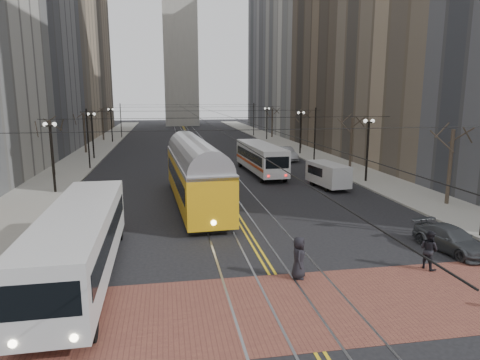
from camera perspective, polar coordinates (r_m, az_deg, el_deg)
name	(u,v)px	position (r m, az deg, el deg)	size (l,w,h in m)	color
ground	(268,267)	(20.66, 3.71, -11.44)	(260.00, 260.00, 0.00)	black
sidewalk_left	(92,152)	(64.86, -19.07, 3.56)	(5.00, 140.00, 0.15)	gray
sidewalk_right	(294,148)	(66.93, 7.23, 4.30)	(5.00, 140.00, 0.15)	gray
crosswalk_band	(292,307)	(17.16, 6.96, -16.42)	(25.00, 6.00, 0.01)	brown
streetcar_rails	(197,150)	(64.18, -5.71, 3.98)	(4.80, 130.00, 0.02)	gray
centre_lines	(197,150)	(64.18, -5.71, 3.98)	(0.42, 130.00, 0.01)	gold
building_left_mid	(3,27)	(68.46, -29.00, 17.41)	(16.00, 20.00, 34.00)	slate
building_left_far	(67,41)	(107.30, -22.02, 16.81)	(16.00, 20.00, 40.00)	brown
building_right_mid	(361,36)	(71.76, 15.80, 17.99)	(16.00, 20.00, 34.00)	brown
building_right_midfar	(327,2)	(92.19, 11.58, 22.22)	(20.00, 20.00, 52.00)	#AAA8A0
building_right_far	(288,46)	(109.43, 6.46, 17.39)	(16.00, 20.00, 40.00)	slate
lamp_posts	(208,143)	(47.77, -4.34, 4.94)	(27.60, 57.20, 5.60)	black
street_trees	(203,138)	(54.22, -5.01, 5.66)	(31.68, 53.28, 5.60)	#382D23
trolley_wires	(203,130)	(53.72, -4.99, 6.65)	(25.96, 120.00, 6.60)	black
transit_bus	(80,245)	(19.95, -20.52, -8.12)	(2.64, 12.67, 3.17)	#BCBCBC
streetcar	(195,179)	(31.72, -5.96, 0.08)	(2.96, 15.92, 3.75)	gold
rear_bus	(260,159)	(44.19, 2.75, 2.79)	(2.55, 11.73, 3.06)	silver
cargo_van	(328,176)	(38.05, 11.62, 0.55)	(1.90, 4.93, 2.18)	#B8B8B8
sedan_grey	(270,152)	(55.43, 3.97, 3.75)	(1.97, 4.90, 1.67)	#383A3F
sedan_silver	(285,154)	(53.83, 6.07, 3.50)	(1.77, 5.07, 1.67)	#94969B
sedan_parked	(451,239)	(24.90, 26.35, -7.09)	(1.77, 4.36, 1.27)	#3E4145
pedestrian_a	(299,258)	(19.22, 7.85, -10.21)	(0.93, 0.60, 1.89)	black
pedestrian_c	(429,250)	(21.89, 23.89, -8.48)	(0.89, 0.70, 1.84)	black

